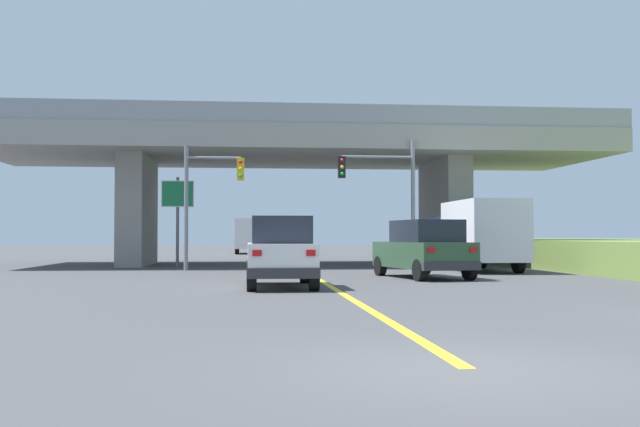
{
  "coord_description": "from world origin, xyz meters",
  "views": [
    {
      "loc": [
        -2.45,
        -8.15,
        1.48
      ],
      "look_at": [
        0.15,
        18.25,
        2.26
      ],
      "focal_mm": 42.21,
      "sensor_mm": 36.0,
      "label": 1
    }
  ],
  "objects_px": {
    "suv_crossing": "(424,249)",
    "traffic_signal_nearside": "(388,187)",
    "highway_sign": "(178,202)",
    "box_truck": "(478,234)",
    "semi_truck_distant": "(249,235)",
    "suv_lead": "(280,252)",
    "traffic_signal_farside": "(206,190)"
  },
  "relations": [
    {
      "from": "suv_lead",
      "to": "box_truck",
      "type": "height_order",
      "value": "box_truck"
    },
    {
      "from": "suv_crossing",
      "to": "suv_lead",
      "type": "bearing_deg",
      "value": -151.75
    },
    {
      "from": "suv_lead",
      "to": "highway_sign",
      "type": "distance_m",
      "value": 14.65
    },
    {
      "from": "highway_sign",
      "to": "box_truck",
      "type": "bearing_deg",
      "value": -20.02
    },
    {
      "from": "box_truck",
      "to": "suv_lead",
      "type": "bearing_deg",
      "value": -133.57
    },
    {
      "from": "suv_crossing",
      "to": "highway_sign",
      "type": "height_order",
      "value": "highway_sign"
    },
    {
      "from": "suv_lead",
      "to": "traffic_signal_farside",
      "type": "xyz_separation_m",
      "value": [
        -2.7,
        10.92,
        2.42
      ]
    },
    {
      "from": "box_truck",
      "to": "traffic_signal_nearside",
      "type": "distance_m",
      "value": 4.63
    },
    {
      "from": "semi_truck_distant",
      "to": "traffic_signal_nearside",
      "type": "bearing_deg",
      "value": -78.24
    },
    {
      "from": "suv_lead",
      "to": "semi_truck_distant",
      "type": "height_order",
      "value": "semi_truck_distant"
    },
    {
      "from": "semi_truck_distant",
      "to": "highway_sign",
      "type": "bearing_deg",
      "value": -97.34
    },
    {
      "from": "suv_crossing",
      "to": "traffic_signal_nearside",
      "type": "distance_m",
      "value": 7.8
    },
    {
      "from": "suv_lead",
      "to": "semi_truck_distant",
      "type": "relative_size",
      "value": 0.69
    },
    {
      "from": "box_truck",
      "to": "traffic_signal_farside",
      "type": "bearing_deg",
      "value": 171.41
    },
    {
      "from": "suv_crossing",
      "to": "semi_truck_distant",
      "type": "height_order",
      "value": "semi_truck_distant"
    },
    {
      "from": "suv_lead",
      "to": "suv_crossing",
      "type": "relative_size",
      "value": 0.88
    },
    {
      "from": "semi_truck_distant",
      "to": "suv_crossing",
      "type": "bearing_deg",
      "value": -80.77
    },
    {
      "from": "suv_crossing",
      "to": "traffic_signal_nearside",
      "type": "xyz_separation_m",
      "value": [
        0.14,
        7.34,
        2.64
      ]
    },
    {
      "from": "traffic_signal_farside",
      "to": "suv_crossing",
      "type": "bearing_deg",
      "value": -40.45
    },
    {
      "from": "suv_lead",
      "to": "traffic_signal_farside",
      "type": "relative_size",
      "value": 0.83
    },
    {
      "from": "box_truck",
      "to": "semi_truck_distant",
      "type": "distance_m",
      "value": 32.85
    },
    {
      "from": "box_truck",
      "to": "traffic_signal_nearside",
      "type": "xyz_separation_m",
      "value": [
        -3.4,
        2.33,
        2.11
      ]
    },
    {
      "from": "traffic_signal_farside",
      "to": "semi_truck_distant",
      "type": "relative_size",
      "value": 0.83
    },
    {
      "from": "suv_crossing",
      "to": "traffic_signal_nearside",
      "type": "bearing_deg",
      "value": 78.36
    },
    {
      "from": "suv_lead",
      "to": "traffic_signal_nearside",
      "type": "relative_size",
      "value": 0.77
    },
    {
      "from": "suv_lead",
      "to": "semi_truck_distant",
      "type": "xyz_separation_m",
      "value": [
        -0.73,
        40.64,
        0.51
      ]
    },
    {
      "from": "highway_sign",
      "to": "semi_truck_distant",
      "type": "xyz_separation_m",
      "value": [
        3.45,
        26.75,
        -1.53
      ]
    },
    {
      "from": "suv_lead",
      "to": "suv_crossing",
      "type": "bearing_deg",
      "value": 38.82
    },
    {
      "from": "traffic_signal_nearside",
      "to": "semi_truck_distant",
      "type": "relative_size",
      "value": 0.9
    },
    {
      "from": "traffic_signal_farside",
      "to": "highway_sign",
      "type": "relative_size",
      "value": 1.27
    },
    {
      "from": "box_truck",
      "to": "highway_sign",
      "type": "height_order",
      "value": "highway_sign"
    },
    {
      "from": "box_truck",
      "to": "traffic_signal_nearside",
      "type": "bearing_deg",
      "value": 145.61
    }
  ]
}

